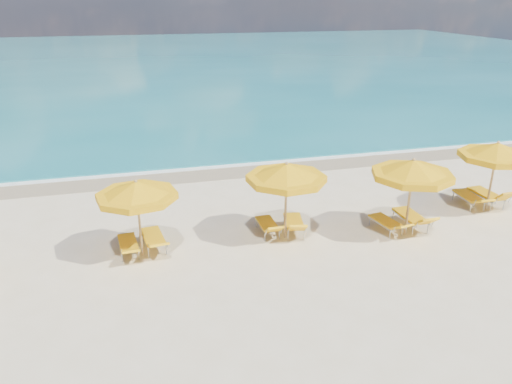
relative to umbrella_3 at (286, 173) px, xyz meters
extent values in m
plane|color=beige|center=(-0.66, -0.33, -2.20)|extent=(120.00, 120.00, 0.00)
cube|color=#157079|center=(-0.66, 47.67, -2.20)|extent=(120.00, 80.00, 0.30)
cube|color=tan|center=(-0.66, 7.07, -2.20)|extent=(120.00, 2.60, 0.01)
cube|color=white|center=(-0.66, 7.87, -2.20)|extent=(120.00, 1.20, 0.03)
cube|color=white|center=(-6.66, 16.67, -2.20)|extent=(14.00, 0.36, 0.05)
cube|color=white|center=(7.34, 23.67, -2.20)|extent=(18.00, 0.30, 0.05)
cylinder|color=tan|center=(-4.54, -0.01, -1.04)|extent=(0.07, 0.07, 2.33)
cone|color=#FFB60D|center=(-4.54, -0.01, -0.06)|extent=(2.81, 2.81, 0.47)
cylinder|color=#FFB60D|center=(-4.54, -0.01, -0.29)|extent=(2.84, 2.84, 0.19)
sphere|color=tan|center=(-4.54, -0.01, 0.18)|extent=(0.10, 0.10, 0.10)
cylinder|color=tan|center=(0.00, 0.00, -0.96)|extent=(0.08, 0.08, 2.47)
cone|color=#FFB60D|center=(0.00, 0.00, 0.07)|extent=(3.14, 3.14, 0.49)
cylinder|color=#FFB60D|center=(0.00, 0.00, -0.17)|extent=(3.17, 3.17, 0.20)
sphere|color=tan|center=(0.00, 0.00, 0.33)|extent=(0.11, 0.11, 0.11)
cylinder|color=tan|center=(3.90, -0.79, -0.94)|extent=(0.08, 0.08, 2.51)
cone|color=#FFB60D|center=(3.90, -0.79, 0.11)|extent=(2.66, 2.66, 0.50)
cylinder|color=#FFB60D|center=(3.90, -0.79, -0.13)|extent=(2.69, 2.69, 0.20)
sphere|color=tan|center=(3.90, -0.79, 0.37)|extent=(0.11, 0.11, 0.11)
cylinder|color=tan|center=(7.80, 0.22, -0.95)|extent=(0.08, 0.08, 2.50)
cone|color=#FFB60D|center=(7.80, 0.22, 0.10)|extent=(2.81, 2.81, 0.50)
cylinder|color=#FFB60D|center=(7.80, 0.22, -0.14)|extent=(2.84, 2.84, 0.20)
sphere|color=tan|center=(7.80, 0.22, 0.36)|extent=(0.11, 0.11, 0.11)
cube|color=yellow|center=(-4.93, 0.27, -1.86)|extent=(0.62, 1.20, 0.07)
cube|color=yellow|center=(-4.86, -0.56, -1.75)|extent=(0.56, 0.57, 0.28)
cube|color=yellow|center=(-4.17, 0.41, -1.83)|extent=(0.72, 1.34, 0.08)
cube|color=yellow|center=(-4.06, -0.50, -1.69)|extent=(0.64, 0.64, 0.34)
cube|color=yellow|center=(-0.47, 0.47, -1.86)|extent=(0.52, 1.16, 0.07)
cube|color=yellow|center=(-0.46, -0.33, -1.70)|extent=(0.52, 0.49, 0.37)
cube|color=yellow|center=(0.41, 0.34, -1.84)|extent=(0.80, 1.35, 0.08)
cube|color=yellow|center=(0.24, -0.51, -1.65)|extent=(0.66, 0.62, 0.42)
cube|color=yellow|center=(3.39, -0.34, -1.86)|extent=(0.72, 1.25, 0.07)
cube|color=yellow|center=(3.53, -1.16, -1.72)|extent=(0.61, 0.60, 0.33)
cube|color=yellow|center=(4.35, -0.26, -1.81)|extent=(0.62, 1.36, 0.08)
cube|color=yellow|center=(4.36, -1.19, -1.61)|extent=(0.61, 0.57, 0.45)
cube|color=yellow|center=(7.43, 0.82, -1.83)|extent=(0.66, 1.31, 0.08)
cube|color=yellow|center=(7.36, -0.08, -1.69)|extent=(0.61, 0.61, 0.35)
cube|color=yellow|center=(8.15, 0.80, -1.80)|extent=(0.66, 1.39, 0.08)
cube|color=yellow|center=(8.19, -0.11, -1.58)|extent=(0.63, 0.54, 0.51)
camera|label=1|loc=(-4.60, -13.79, 5.16)|focal=35.00mm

